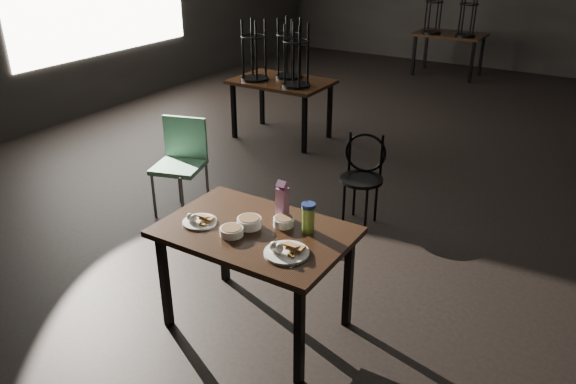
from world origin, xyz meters
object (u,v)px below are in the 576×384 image
Objects in this scene: water_bottle at (308,217)px; bentwood_chair at (363,172)px; juice_carton at (282,201)px; school_chair at (181,158)px; main_table at (255,240)px.

bentwood_chair is at bearing 102.18° from water_bottle.
school_chair is at bearing 153.25° from juice_carton.
juice_carton is 0.25m from water_bottle.
bentwood_chair is at bearing 94.07° from juice_carton.
juice_carton reaches higher than bentwood_chair.
juice_carton is at bearing -101.43° from bentwood_chair.
juice_carton is 1.35× the size of water_bottle.
school_chair is at bearing 146.10° from main_table.
water_bottle reaches higher than main_table.
bentwood_chair is (-0.11, 1.54, -0.39)m from juice_carton.
main_table is 1.78m from bentwood_chair.
main_table is 0.38m from water_bottle.
juice_carton is at bearing 75.22° from main_table.
juice_carton reaches higher than school_chair.
school_chair reaches higher than bentwood_chair.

